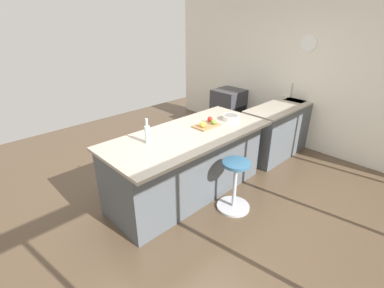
{
  "coord_description": "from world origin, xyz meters",
  "views": [
    {
      "loc": [
        2.14,
        2.48,
        2.37
      ],
      "look_at": [
        -0.17,
        0.09,
        0.8
      ],
      "focal_mm": 25.86,
      "sensor_mm": 36.0,
      "label": 1
    }
  ],
  "objects_px": {
    "oven_range": "(228,109)",
    "kitchen_island": "(187,163)",
    "stool_by_window": "(235,187)",
    "cutting_board": "(206,126)",
    "apple_yellow": "(203,124)",
    "water_bottle": "(147,134)",
    "apple_green": "(214,122)",
    "apple_red": "(210,119)",
    "fruit_bowl": "(231,117)"
  },
  "relations": [
    {
      "from": "kitchen_island",
      "to": "water_bottle",
      "type": "relative_size",
      "value": 7.5
    },
    {
      "from": "water_bottle",
      "to": "stool_by_window",
      "type": "bearing_deg",
      "value": 133.97
    },
    {
      "from": "stool_by_window",
      "to": "apple_green",
      "type": "height_order",
      "value": "apple_green"
    },
    {
      "from": "apple_yellow",
      "to": "apple_green",
      "type": "height_order",
      "value": "apple_yellow"
    },
    {
      "from": "oven_range",
      "to": "fruit_bowl",
      "type": "xyz_separation_m",
      "value": [
        1.59,
        1.31,
        0.54
      ]
    },
    {
      "from": "stool_by_window",
      "to": "apple_green",
      "type": "xyz_separation_m",
      "value": [
        -0.25,
        -0.62,
        0.67
      ]
    },
    {
      "from": "stool_by_window",
      "to": "apple_red",
      "type": "height_order",
      "value": "apple_red"
    },
    {
      "from": "cutting_board",
      "to": "fruit_bowl",
      "type": "height_order",
      "value": "fruit_bowl"
    },
    {
      "from": "oven_range",
      "to": "stool_by_window",
      "type": "relative_size",
      "value": 1.27
    },
    {
      "from": "apple_yellow",
      "to": "apple_green",
      "type": "relative_size",
      "value": 1.11
    },
    {
      "from": "apple_red",
      "to": "water_bottle",
      "type": "bearing_deg",
      "value": -3.24
    },
    {
      "from": "cutting_board",
      "to": "fruit_bowl",
      "type": "relative_size",
      "value": 1.44
    },
    {
      "from": "apple_red",
      "to": "apple_green",
      "type": "bearing_deg",
      "value": 67.92
    },
    {
      "from": "oven_range",
      "to": "fruit_bowl",
      "type": "bearing_deg",
      "value": 39.43
    },
    {
      "from": "cutting_board",
      "to": "apple_yellow",
      "type": "relative_size",
      "value": 4.53
    },
    {
      "from": "stool_by_window",
      "to": "water_bottle",
      "type": "relative_size",
      "value": 2.24
    },
    {
      "from": "cutting_board",
      "to": "water_bottle",
      "type": "distance_m",
      "value": 0.93
    },
    {
      "from": "kitchen_island",
      "to": "oven_range",
      "type": "bearing_deg",
      "value": -153.29
    },
    {
      "from": "oven_range",
      "to": "apple_green",
      "type": "bearing_deg",
      "value": 33.34
    },
    {
      "from": "oven_range",
      "to": "water_bottle",
      "type": "relative_size",
      "value": 2.83
    },
    {
      "from": "stool_by_window",
      "to": "oven_range",
      "type": "bearing_deg",
      "value": -139.13
    },
    {
      "from": "kitchen_island",
      "to": "fruit_bowl",
      "type": "bearing_deg",
      "value": 172.29
    },
    {
      "from": "kitchen_island",
      "to": "stool_by_window",
      "type": "height_order",
      "value": "kitchen_island"
    },
    {
      "from": "apple_green",
      "to": "oven_range",
      "type": "bearing_deg",
      "value": -146.66
    },
    {
      "from": "kitchen_island",
      "to": "apple_green",
      "type": "height_order",
      "value": "apple_green"
    },
    {
      "from": "oven_range",
      "to": "cutting_board",
      "type": "bearing_deg",
      "value": 31.12
    },
    {
      "from": "apple_yellow",
      "to": "water_bottle",
      "type": "relative_size",
      "value": 0.25
    },
    {
      "from": "kitchen_island",
      "to": "apple_red",
      "type": "relative_size",
      "value": 31.33
    },
    {
      "from": "oven_range",
      "to": "water_bottle",
      "type": "height_order",
      "value": "water_bottle"
    },
    {
      "from": "stool_by_window",
      "to": "cutting_board",
      "type": "xyz_separation_m",
      "value": [
        -0.15,
        -0.67,
        0.63
      ]
    },
    {
      "from": "apple_yellow",
      "to": "water_bottle",
      "type": "bearing_deg",
      "value": -9.75
    },
    {
      "from": "oven_range",
      "to": "water_bottle",
      "type": "distance_m",
      "value": 3.23
    },
    {
      "from": "apple_green",
      "to": "cutting_board",
      "type": "bearing_deg",
      "value": -27.6
    },
    {
      "from": "oven_range",
      "to": "apple_yellow",
      "type": "relative_size",
      "value": 11.13
    },
    {
      "from": "water_bottle",
      "to": "fruit_bowl",
      "type": "relative_size",
      "value": 1.25
    },
    {
      "from": "oven_range",
      "to": "apple_red",
      "type": "distance_m",
      "value": 2.31
    },
    {
      "from": "apple_green",
      "to": "water_bottle",
      "type": "distance_m",
      "value": 1.02
    },
    {
      "from": "oven_range",
      "to": "kitchen_island",
      "type": "bearing_deg",
      "value": 26.71
    },
    {
      "from": "stool_by_window",
      "to": "fruit_bowl",
      "type": "bearing_deg",
      "value": -135.63
    },
    {
      "from": "apple_red",
      "to": "apple_yellow",
      "type": "bearing_deg",
      "value": 19.16
    },
    {
      "from": "kitchen_island",
      "to": "water_bottle",
      "type": "distance_m",
      "value": 0.83
    },
    {
      "from": "water_bottle",
      "to": "fruit_bowl",
      "type": "xyz_separation_m",
      "value": [
        -1.37,
        0.19,
        -0.08
      ]
    },
    {
      "from": "stool_by_window",
      "to": "apple_green",
      "type": "relative_size",
      "value": 9.72
    },
    {
      "from": "oven_range",
      "to": "apple_green",
      "type": "height_order",
      "value": "apple_green"
    },
    {
      "from": "apple_red",
      "to": "stool_by_window",
      "type": "bearing_deg",
      "value": 68.19
    },
    {
      "from": "stool_by_window",
      "to": "apple_green",
      "type": "distance_m",
      "value": 0.95
    },
    {
      "from": "cutting_board",
      "to": "apple_red",
      "type": "bearing_deg",
      "value": -156.64
    },
    {
      "from": "cutting_board",
      "to": "apple_red",
      "type": "height_order",
      "value": "apple_red"
    },
    {
      "from": "apple_yellow",
      "to": "apple_red",
      "type": "relative_size",
      "value": 1.06
    },
    {
      "from": "apple_green",
      "to": "water_bottle",
      "type": "xyz_separation_m",
      "value": [
        1.01,
        -0.17,
        0.07
      ]
    }
  ]
}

